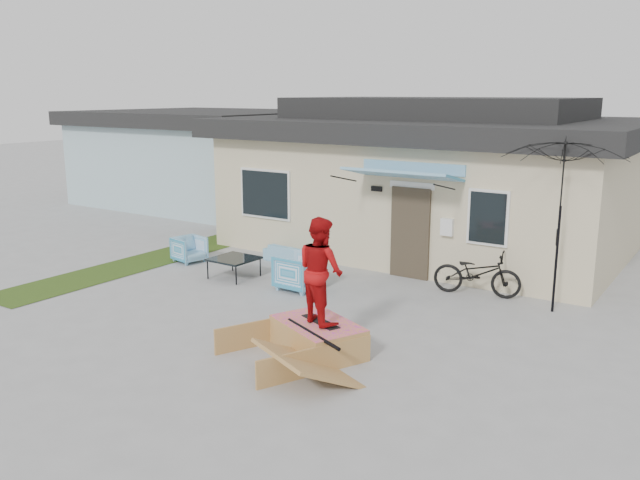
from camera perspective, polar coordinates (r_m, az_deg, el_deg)
The scene contains 13 objects.
ground at distance 12.34m, azimuth -5.86°, elevation -7.26°, with size 90.00×90.00×0.00m, color gray.
grass_strip at distance 17.22m, azimuth -15.02°, elevation -1.85°, with size 1.40×8.00×0.01m, color #284113.
house at distance 18.60m, azimuth 9.93°, elevation 5.53°, with size 10.80×8.49×4.10m.
neighbor_house at distance 26.18m, azimuth -9.80°, elevation 7.21°, with size 8.60×7.60×3.50m.
loveseat at distance 16.57m, azimuth -2.45°, elevation -0.97°, with size 1.48×0.43×0.58m, color teal.
armchair_left at distance 16.91m, azimuth -11.24°, elevation -0.69°, with size 0.69×0.65×0.72m, color teal.
armchair_right at distance 14.27m, azimuth -1.87°, elevation -2.59°, with size 0.85×0.80×0.88m, color teal.
coffee_table at distance 15.34m, azimuth -7.44°, elevation -2.39°, with size 0.96×0.96×0.47m, color black.
bicycle at distance 14.21m, azimuth 13.45°, elevation -2.40°, with size 0.64×1.83×1.17m, color black.
patio_umbrella at distance 13.31m, azimuth 19.99°, elevation 1.32°, with size 2.78×2.65×2.20m.
skate_ramp at distance 10.95m, azimuth -0.18°, elevation -8.43°, with size 1.51×2.01×0.50m, color #A7773E, non-canonical shape.
skateboard at distance 10.88m, azimuth 0.05°, elevation -7.01°, with size 0.86×0.22×0.05m, color black.
skater at distance 10.61m, azimuth 0.05°, elevation -2.44°, with size 0.85×0.66×1.74m, color #A90B0E.
Camera 1 is at (7.45, -8.90, 4.20)m, focal length 36.99 mm.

